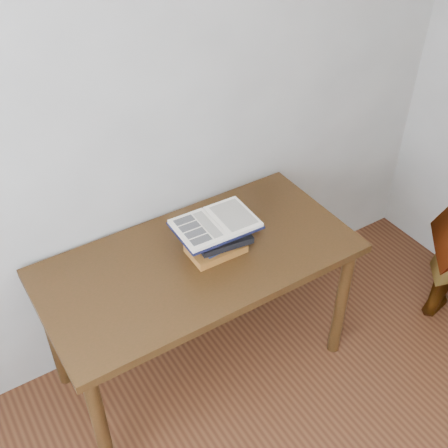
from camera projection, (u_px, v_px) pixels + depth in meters
desk at (199, 274)px, 2.48m from camera, size 1.38×0.69×0.74m
book_stack at (217, 239)px, 2.42m from camera, size 0.27×0.21×0.12m
open_book at (216, 224)px, 2.38m from camera, size 0.35×0.25×0.03m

